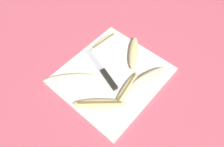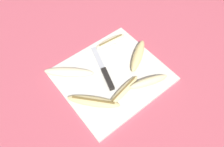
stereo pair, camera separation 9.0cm
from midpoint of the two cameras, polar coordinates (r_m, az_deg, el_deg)
The scene contains 9 objects.
ground_plane at distance 0.91m, azimuth -2.80°, elevation -0.98°, with size 4.00×4.00×0.00m, color #C65160.
cutting_board at distance 0.91m, azimuth -2.81°, elevation -0.77°, with size 0.42×0.38×0.01m.
knife at distance 0.90m, azimuth -4.43°, elevation -0.74°, with size 0.09×0.23×0.02m.
banana_spotted_left at distance 0.83m, azimuth -6.37°, elevation -8.10°, with size 0.17×0.18×0.02m.
banana_pale_long at distance 1.01m, azimuth -4.72°, elevation 8.03°, with size 0.16×0.06×0.02m.
banana_soft_right at distance 0.89m, azimuth 6.86°, elevation -0.88°, with size 0.16×0.09×0.04m.
banana_golden_short at distance 0.96m, azimuth 2.77°, elevation 5.59°, with size 0.17×0.13×0.03m.
banana_bright_far at distance 0.90m, azimuth -14.09°, elevation -1.49°, with size 0.18×0.17×0.03m.
banana_mellow_near at distance 0.86m, azimuth 0.95°, elevation -4.09°, with size 0.18×0.06×0.02m.
Camera 1 is at (-0.38, -0.33, 0.76)m, focal length 35.00 mm.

